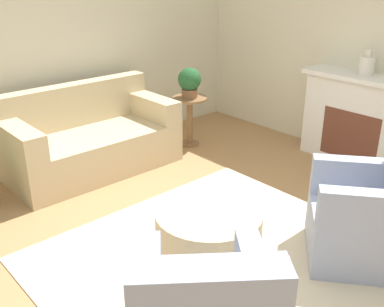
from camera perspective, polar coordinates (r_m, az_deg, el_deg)
The scene contains 10 objects.
ground_plane at distance 3.75m, azimuth 4.00°, elevation -13.72°, with size 16.00×16.00×0.00m, color #AD7F51.
wall_back at distance 5.59m, azimuth -18.72°, elevation 13.16°, with size 9.89×0.12×2.80m.
rug at distance 3.75m, azimuth 4.01°, elevation -13.66°, with size 2.68×2.52×0.01m.
couch at distance 5.34m, azimuth -12.80°, elevation 1.64°, with size 1.92×0.94×0.96m.
armchair_right at distance 3.84m, azimuth 21.89°, elevation -7.56°, with size 1.08×1.09×1.01m.
ottoman_table at distance 3.65m, azimuth 2.12°, elevation -9.47°, with size 0.86×0.86×0.42m.
side_table at distance 5.88m, azimuth -0.31°, elevation 5.06°, with size 0.45×0.45×0.65m.
fireplace at distance 5.67m, azimuth 20.47°, elevation 4.25°, with size 0.44×1.41×1.07m.
vase_mantel_near at distance 5.50m, azimuth 21.30°, elevation 10.40°, with size 0.17×0.17×0.30m.
potted_plant_on_side_table at distance 5.77m, azimuth -0.32°, elevation 9.14°, with size 0.29×0.29×0.39m.
Camera 1 is at (-2.19, -2.07, 2.23)m, focal length 42.00 mm.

